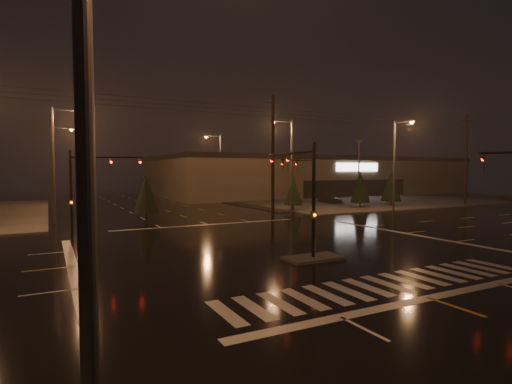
% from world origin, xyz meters
% --- Properties ---
extents(ground, '(140.00, 140.00, 0.00)m').
position_xyz_m(ground, '(0.00, 0.00, 0.00)').
color(ground, black).
rests_on(ground, ground).
extents(sidewalk_ne, '(36.00, 36.00, 0.12)m').
position_xyz_m(sidewalk_ne, '(30.00, 30.00, 0.06)').
color(sidewalk_ne, '#4B4842').
rests_on(sidewalk_ne, ground).
extents(median_island, '(3.00, 1.60, 0.15)m').
position_xyz_m(median_island, '(0.00, -4.00, 0.07)').
color(median_island, '#4B4842').
rests_on(median_island, ground).
extents(crosswalk, '(15.00, 2.60, 0.01)m').
position_xyz_m(crosswalk, '(0.00, -9.00, 0.01)').
color(crosswalk, beige).
rests_on(crosswalk, ground).
extents(stop_bar_near, '(16.00, 0.50, 0.01)m').
position_xyz_m(stop_bar_near, '(0.00, -11.00, 0.01)').
color(stop_bar_near, beige).
rests_on(stop_bar_near, ground).
extents(stop_bar_far, '(16.00, 0.50, 0.01)m').
position_xyz_m(stop_bar_far, '(0.00, 11.00, 0.01)').
color(stop_bar_far, beige).
rests_on(stop_bar_far, ground).
extents(parking_lot, '(50.00, 24.00, 0.08)m').
position_xyz_m(parking_lot, '(35.00, 28.00, 0.04)').
color(parking_lot, black).
rests_on(parking_lot, ground).
extents(retail_building, '(60.20, 28.30, 7.20)m').
position_xyz_m(retail_building, '(35.00, 45.99, 3.84)').
color(retail_building, brown).
rests_on(retail_building, ground).
extents(signal_mast_median, '(0.25, 4.59, 6.00)m').
position_xyz_m(signal_mast_median, '(0.00, -3.07, 3.75)').
color(signal_mast_median, black).
rests_on(signal_mast_median, ground).
extents(signal_mast_ne, '(4.84, 1.86, 6.00)m').
position_xyz_m(signal_mast_ne, '(9.50, 10.14, 3.79)').
color(signal_mast_ne, black).
rests_on(signal_mast_ne, ground).
extents(signal_mast_nw, '(4.84, 1.86, 6.00)m').
position_xyz_m(signal_mast_nw, '(-9.50, 10.14, 3.79)').
color(signal_mast_nw, black).
rests_on(signal_mast_nw, ground).
extents(streetlight_0, '(2.77, 0.32, 10.00)m').
position_xyz_m(streetlight_0, '(-11.18, -15.00, 5.80)').
color(streetlight_0, '#38383A').
rests_on(streetlight_0, ground).
extents(streetlight_1, '(2.77, 0.32, 10.00)m').
position_xyz_m(streetlight_1, '(-11.18, 18.00, 5.80)').
color(streetlight_1, '#38383A').
rests_on(streetlight_1, ground).
extents(streetlight_2, '(2.77, 0.32, 10.00)m').
position_xyz_m(streetlight_2, '(-11.18, 34.00, 5.80)').
color(streetlight_2, '#38383A').
rests_on(streetlight_2, ground).
extents(streetlight_3, '(2.77, 0.32, 10.00)m').
position_xyz_m(streetlight_3, '(11.18, 16.00, 5.80)').
color(streetlight_3, '#38383A').
rests_on(streetlight_3, ground).
extents(streetlight_4, '(2.77, 0.32, 10.00)m').
position_xyz_m(streetlight_4, '(11.18, 36.00, 5.80)').
color(streetlight_4, '#38383A').
rests_on(streetlight_4, ground).
extents(streetlight_6, '(0.32, 2.77, 10.00)m').
position_xyz_m(streetlight_6, '(22.00, 11.18, 5.80)').
color(streetlight_6, '#38383A').
rests_on(streetlight_6, ground).
extents(utility_pole_1, '(2.20, 0.32, 12.00)m').
position_xyz_m(utility_pole_1, '(8.00, 14.00, 6.13)').
color(utility_pole_1, black).
rests_on(utility_pole_1, ground).
extents(utility_pole_2, '(2.20, 0.32, 12.00)m').
position_xyz_m(utility_pole_2, '(38.00, 14.00, 6.13)').
color(utility_pole_2, black).
rests_on(utility_pole_2, ground).
extents(conifer_0, '(2.08, 2.08, 3.95)m').
position_xyz_m(conifer_0, '(12.61, 17.37, 2.32)').
color(conifer_0, black).
rests_on(conifer_0, ground).
extents(conifer_1, '(2.43, 2.43, 4.50)m').
position_xyz_m(conifer_1, '(21.95, 16.75, 2.60)').
color(conifer_1, black).
rests_on(conifer_1, ground).
extents(conifer_2, '(2.56, 2.56, 4.71)m').
position_xyz_m(conifer_2, '(27.01, 16.64, 2.70)').
color(conifer_2, black).
rests_on(conifer_2, ground).
extents(conifer_3, '(2.27, 2.27, 4.24)m').
position_xyz_m(conifer_3, '(-4.05, 16.20, 2.47)').
color(conifer_3, black).
rests_on(conifer_3, ground).
extents(car_parked, '(2.21, 4.44, 1.45)m').
position_xyz_m(car_parked, '(22.92, 23.98, 0.73)').
color(car_parked, black).
rests_on(car_parked, ground).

